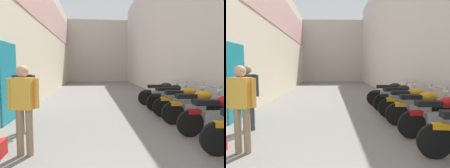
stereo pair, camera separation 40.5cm
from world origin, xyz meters
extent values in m
plane|color=slate|center=(0.00, 8.23, 0.00)|extent=(36.46, 36.46, 0.00)
cube|color=beige|center=(-3.21, 10.23, 3.18)|extent=(0.40, 20.46, 6.36)
cube|color=teal|center=(-2.99, 5.60, 1.10)|extent=(0.06, 1.10, 2.20)
cube|color=#DBA39E|center=(-3.00, 10.23, 4.58)|extent=(0.04, 20.46, 2.03)
cube|color=beige|center=(3.21, 10.23, 3.59)|extent=(0.40, 20.46, 7.18)
cube|color=beige|center=(0.00, 21.46, 3.11)|extent=(9.02, 2.00, 6.21)
cylinder|color=black|center=(1.44, 2.97, 0.30)|extent=(0.61, 0.16, 0.60)
cube|color=orange|center=(1.52, 2.96, 0.56)|extent=(0.30, 0.18, 0.10)
cylinder|color=black|center=(1.44, 3.93, 0.30)|extent=(0.60, 0.08, 0.60)
cube|color=#9E9EA3|center=(2.01, 3.92, 0.42)|extent=(0.56, 0.20, 0.28)
ellipsoid|color=#AD1414|center=(2.24, 3.92, 0.78)|extent=(0.48, 0.26, 0.24)
cube|color=black|center=(1.78, 3.92, 0.76)|extent=(0.52, 0.22, 0.12)
cube|color=#AD1414|center=(1.52, 3.93, 0.56)|extent=(0.28, 0.14, 0.10)
cylinder|color=black|center=(2.68, 4.79, 0.30)|extent=(0.60, 0.13, 0.60)
cylinder|color=black|center=(1.44, 4.89, 0.30)|extent=(0.60, 0.13, 0.60)
cube|color=#9E9EA3|center=(2.01, 4.85, 0.42)|extent=(0.57, 0.24, 0.28)
ellipsoid|color=orange|center=(2.24, 4.83, 0.78)|extent=(0.50, 0.30, 0.24)
cube|color=black|center=(1.78, 4.86, 0.76)|extent=(0.54, 0.26, 0.12)
cylinder|color=#9E9EA3|center=(2.61, 4.80, 0.65)|extent=(0.25, 0.08, 0.77)
cylinder|color=#9E9EA3|center=(2.54, 4.81, 1.00)|extent=(0.08, 0.58, 0.04)
sphere|color=silver|center=(2.66, 4.80, 0.90)|extent=(0.14, 0.14, 0.14)
cube|color=orange|center=(1.52, 4.88, 0.56)|extent=(0.29, 0.16, 0.10)
cylinder|color=black|center=(2.69, 5.60, 0.30)|extent=(0.60, 0.11, 0.60)
cylinder|color=black|center=(1.44, 5.68, 0.30)|extent=(0.60, 0.11, 0.60)
cube|color=#9E9EA3|center=(2.01, 5.64, 0.42)|extent=(0.57, 0.23, 0.28)
ellipsoid|color=orange|center=(2.24, 5.63, 0.78)|extent=(0.49, 0.29, 0.24)
cube|color=black|center=(1.78, 5.66, 0.76)|extent=(0.53, 0.25, 0.12)
cylinder|color=#9E9EA3|center=(2.62, 5.61, 0.65)|extent=(0.25, 0.07, 0.77)
cylinder|color=#9E9EA3|center=(2.55, 5.61, 1.00)|extent=(0.07, 0.58, 0.04)
sphere|color=silver|center=(2.67, 5.60, 0.90)|extent=(0.14, 0.14, 0.14)
cube|color=orange|center=(1.52, 5.67, 0.56)|extent=(0.29, 0.16, 0.10)
cylinder|color=black|center=(2.68, 6.72, 0.30)|extent=(0.60, 0.18, 0.60)
cylinder|color=black|center=(1.45, 6.50, 0.30)|extent=(0.60, 0.18, 0.60)
cube|color=#9E9EA3|center=(2.01, 6.60, 0.42)|extent=(0.59, 0.30, 0.28)
ellipsoid|color=black|center=(2.24, 6.64, 0.78)|extent=(0.52, 0.34, 0.24)
cube|color=black|center=(1.79, 6.56, 0.76)|extent=(0.55, 0.31, 0.12)
cylinder|color=#9E9EA3|center=(2.61, 6.70, 0.65)|extent=(0.25, 0.10, 0.77)
cylinder|color=#9E9EA3|center=(2.54, 6.69, 1.00)|extent=(0.14, 0.58, 0.04)
sphere|color=silver|center=(2.66, 6.71, 0.90)|extent=(0.14, 0.14, 0.14)
cube|color=black|center=(1.52, 6.51, 0.56)|extent=(0.30, 0.19, 0.10)
cylinder|color=black|center=(2.68, 7.46, 0.30)|extent=(0.61, 0.15, 0.60)
cylinder|color=black|center=(1.44, 7.61, 0.30)|extent=(0.61, 0.15, 0.60)
cube|color=#9E9EA3|center=(2.01, 7.54, 0.42)|extent=(0.58, 0.26, 0.28)
ellipsoid|color=black|center=(2.24, 7.52, 0.78)|extent=(0.51, 0.31, 0.24)
cube|color=black|center=(1.78, 7.57, 0.76)|extent=(0.54, 0.28, 0.12)
cylinder|color=#9E9EA3|center=(2.61, 7.47, 0.65)|extent=(0.25, 0.09, 0.77)
cylinder|color=#9E9EA3|center=(2.54, 7.48, 1.00)|extent=(0.10, 0.58, 0.04)
sphere|color=silver|center=(2.66, 7.47, 0.90)|extent=(0.14, 0.14, 0.14)
cube|color=black|center=(1.52, 7.60, 0.56)|extent=(0.29, 0.17, 0.10)
cylinder|color=#8C7251|center=(-1.95, 3.32, 0.41)|extent=(0.12, 0.12, 0.82)
cylinder|color=#8C7251|center=(-1.79, 3.32, 0.41)|extent=(0.12, 0.12, 0.82)
cube|color=gold|center=(-1.87, 3.32, 1.09)|extent=(0.37, 0.26, 0.54)
sphere|color=tan|center=(-1.87, 3.32, 1.47)|extent=(0.20, 0.20, 0.20)
cylinder|color=gold|center=(-2.09, 3.32, 1.09)|extent=(0.08, 0.08, 0.52)
cylinder|color=gold|center=(-1.65, 3.32, 1.09)|extent=(0.08, 0.08, 0.52)
cylinder|color=#383842|center=(-2.37, 4.64, 0.41)|extent=(0.12, 0.12, 0.82)
cylinder|color=#383842|center=(-2.21, 4.64, 0.41)|extent=(0.12, 0.12, 0.82)
cube|color=#333338|center=(-2.29, 4.64, 1.09)|extent=(0.36, 0.39, 0.54)
sphere|color=#997051|center=(-2.29, 4.64, 1.47)|extent=(0.20, 0.20, 0.20)
cylinder|color=#333338|center=(-2.51, 4.64, 1.09)|extent=(0.08, 0.08, 0.52)
cylinder|color=#333338|center=(-2.07, 4.64, 1.09)|extent=(0.08, 0.08, 0.52)
camera|label=1|loc=(-0.72, -0.24, 1.55)|focal=32.50mm
camera|label=2|loc=(-0.32, -0.26, 1.55)|focal=32.50mm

